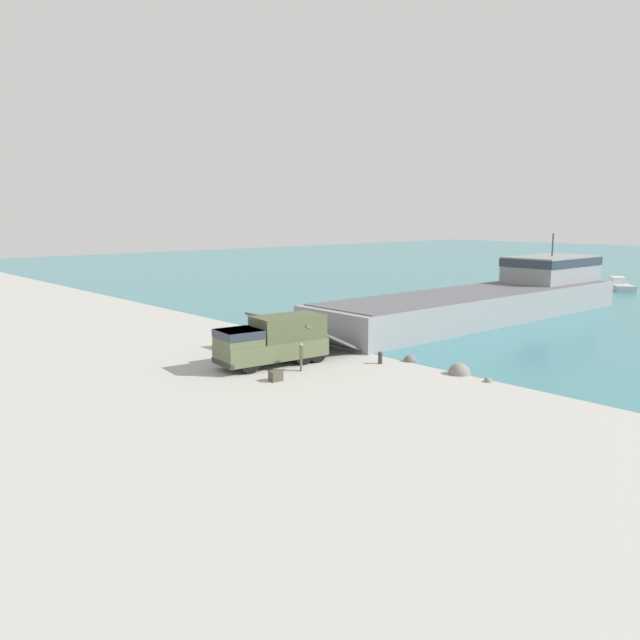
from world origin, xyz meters
TOP-DOWN VIEW (x-y plane):
  - ground_plane at (0.00, 0.00)m, footprint 240.00×240.00m
  - landing_craft at (-0.15, 25.13)m, footprint 9.25×42.68m
  - military_truck at (1.16, -2.89)m, footprint 3.47×7.57m
  - soldier_on_ramp at (3.58, -2.55)m, footprint 0.49×0.46m
  - moored_boat_a at (-7.95, 58.17)m, footprint 6.42×2.92m
  - moored_boat_b at (-1.38, 56.71)m, footprint 6.19×6.80m
  - mooring_bollard at (5.64, 2.54)m, footprint 0.33×0.33m
  - cargo_crate at (4.41, -5.23)m, footprint 0.67×0.78m
  - shoreline_rock_a at (12.94, 3.82)m, footprint 0.51×0.51m
  - shoreline_rock_b at (6.51, 4.51)m, footprint 0.84×0.84m
  - shoreline_rock_c at (10.73, 4.10)m, footprint 1.37×1.37m

SIDE VIEW (x-z plane):
  - ground_plane at x=0.00m, z-range 0.00..0.00m
  - shoreline_rock_a at x=12.94m, z-range -0.25..0.25m
  - shoreline_rock_b at x=6.51m, z-range -0.42..0.42m
  - shoreline_rock_c at x=10.73m, z-range -0.68..0.68m
  - cargo_crate at x=4.41m, z-range 0.00..0.59m
  - mooring_bollard at x=5.64m, z-range 0.04..0.85m
  - moored_boat_a at x=-7.95m, z-range -0.27..1.34m
  - moored_boat_b at x=-1.38m, z-range -0.27..1.35m
  - soldier_on_ramp at x=3.58m, z-range 0.14..1.92m
  - military_truck at x=1.16m, z-range 0.06..3.22m
  - landing_craft at x=-0.15m, z-range -1.95..5.81m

